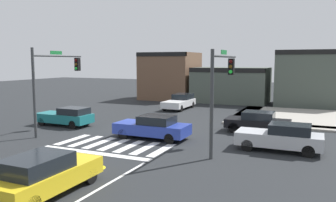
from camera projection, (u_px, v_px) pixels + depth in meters
The scene contains 14 objects.
ground_plane at pixel (150, 130), 23.94m from camera, with size 120.00×120.00×0.00m, color #232628.
crosswalk_near at pixel (115, 144), 19.86m from camera, with size 6.62×2.99×0.01m.
lane_markings at pixel (41, 187), 13.11m from camera, with size 6.80×18.75×0.01m.
bike_detector_marking at pixel (95, 168), 15.48m from camera, with size 0.96×0.96×0.01m.
curb_corner_northeast at pixel (289, 117), 29.04m from camera, with size 10.00×10.60×0.15m.
storefront_row at pixel (236, 79), 40.04m from camera, with size 23.56×6.09×6.00m.
traffic_signal_southwest at pixel (54, 75), 22.85m from camera, with size 0.32×4.74×5.68m.
traffic_signal_southeast at pixel (222, 81), 18.09m from camera, with size 0.32×4.82×5.43m.
car_blue at pixel (153, 127), 21.33m from camera, with size 4.66×1.94×1.47m.
car_teal at pixel (66, 116), 25.55m from camera, with size 4.31×1.76×1.41m.
car_black at pixel (258, 122), 23.13m from camera, with size 4.23×1.89×1.44m.
car_white at pixel (180, 102), 34.72m from camera, with size 1.94×4.78×1.47m.
car_silver at pixel (281, 137), 18.38m from camera, with size 4.48×1.81×1.50m.
car_yellow at pixel (44, 174), 12.30m from camera, with size 1.87×4.46×1.53m.
Camera 1 is at (10.78, -20.97, 4.84)m, focal length 36.41 mm.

